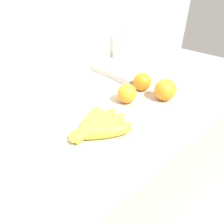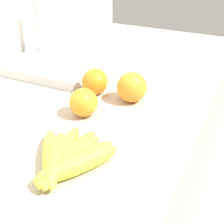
{
  "view_description": "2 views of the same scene",
  "coord_description": "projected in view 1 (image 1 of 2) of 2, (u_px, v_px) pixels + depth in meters",
  "views": [
    {
      "loc": [
        -0.38,
        -0.49,
        1.27
      ],
      "look_at": [
        -0.06,
        -0.13,
        0.95
      ],
      "focal_mm": 30.1,
      "sensor_mm": 36.0,
      "label": 1
    },
    {
      "loc": [
        -0.54,
        -0.42,
        1.33
      ],
      "look_at": [
        0.01,
        -0.16,
        0.98
      ],
      "focal_mm": 51.46,
      "sensor_mm": 36.0,
      "label": 2
    }
  ],
  "objects": [
    {
      "name": "counter",
      "position": [
        105.0,
        178.0,
        0.96
      ],
      "size": [
        1.8,
        0.69,
        0.91
      ],
      "primitive_type": "cube",
      "color": "#ADA08C",
      "rests_on": "ground"
    },
    {
      "name": "orange_back_left",
      "position": [
        127.0,
        93.0,
        0.69
      ],
      "size": [
        0.07,
        0.07,
        0.07
      ],
      "primitive_type": "sphere",
      "color": "orange",
      "rests_on": "counter"
    },
    {
      "name": "wall_back",
      "position": [
        64.0,
        116.0,
        1.09
      ],
      "size": [
        2.2,
        0.06,
        1.3
      ],
      "primitive_type": "cube",
      "color": "silver",
      "rests_on": "ground"
    },
    {
      "name": "ground_plane",
      "position": [
        107.0,
        224.0,
        1.21
      ],
      "size": [
        6.0,
        6.0,
        0.0
      ],
      "primitive_type": "plane",
      "color": "beige"
    },
    {
      "name": "orange_front",
      "position": [
        142.0,
        82.0,
        0.77
      ],
      "size": [
        0.07,
        0.07,
        0.07
      ],
      "primitive_type": "sphere",
      "color": "orange",
      "rests_on": "counter"
    },
    {
      "name": "orange_far_right",
      "position": [
        165.0,
        90.0,
        0.7
      ],
      "size": [
        0.08,
        0.08,
        0.08
      ],
      "primitive_type": "sphere",
      "color": "orange",
      "rests_on": "counter"
    },
    {
      "name": "sink_basin",
      "position": [
        133.0,
        65.0,
        1.0
      ],
      "size": [
        0.37,
        0.29,
        0.21
      ],
      "color": "#B7BABF",
      "rests_on": "counter"
    },
    {
      "name": "banana_bunch",
      "position": [
        97.0,
        127.0,
        0.55
      ],
      "size": [
        0.21,
        0.19,
        0.04
      ],
      "color": "gold",
      "rests_on": "counter"
    }
  ]
}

